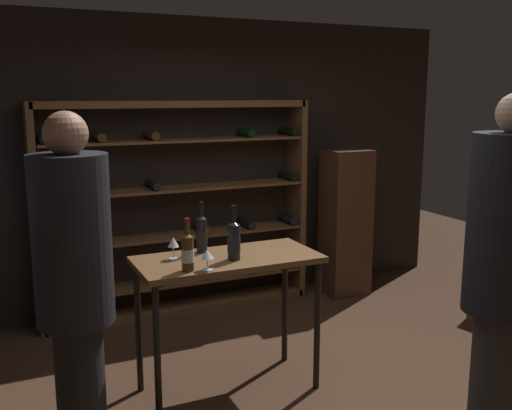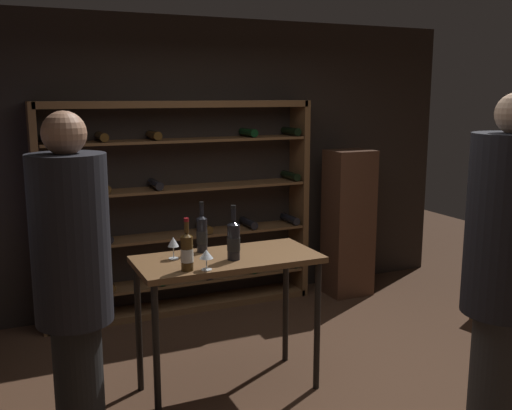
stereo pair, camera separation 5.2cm
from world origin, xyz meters
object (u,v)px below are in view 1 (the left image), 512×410
(wine_bottle_red_label, at_px, (234,240))
(wine_glass_stemmed_right, at_px, (173,243))
(tasting_table, at_px, (228,273))
(person_bystander_red_print, at_px, (74,277))
(wine_rack, at_px, (179,210))
(person_guest_khaki, at_px, (505,266))
(wine_crate, at_px, (499,301))
(display_cabinet, at_px, (346,223))
(wine_glass_stemmed_left, at_px, (207,255))
(wine_bottle_gold_foil, at_px, (188,252))
(wine_bottle_green_slim, at_px, (202,234))

(wine_bottle_red_label, distance_m, wine_glass_stemmed_right, 0.40)
(tasting_table, relative_size, person_bystander_red_print, 0.63)
(wine_rack, relative_size, tasting_table, 2.08)
(person_guest_khaki, distance_m, wine_crate, 2.50)
(display_cabinet, xyz_separation_m, wine_glass_stemmed_left, (-2.09, -1.61, 0.31))
(person_guest_khaki, bearing_deg, wine_crate, -175.81)
(wine_rack, distance_m, person_guest_khaki, 3.12)
(wine_bottle_red_label, bearing_deg, wine_glass_stemmed_right, 153.46)
(tasting_table, bearing_deg, display_cabinet, 36.65)
(display_cabinet, distance_m, wine_glass_stemmed_right, 2.58)
(person_bystander_red_print, distance_m, wine_bottle_gold_foil, 0.74)
(wine_rack, height_order, wine_glass_stemmed_right, wine_rack)
(person_bystander_red_print, xyz_separation_m, wine_bottle_red_label, (1.06, 0.34, 0.01))
(wine_bottle_green_slim, bearing_deg, tasting_table, -57.83)
(person_guest_khaki, bearing_deg, person_bystander_red_print, -61.87)
(wine_bottle_red_label, xyz_separation_m, wine_glass_stemmed_right, (-0.36, 0.18, -0.02))
(person_guest_khaki, bearing_deg, display_cabinet, -144.28)
(wine_bottle_green_slim, bearing_deg, wine_crate, -0.24)
(wine_glass_stemmed_left, bearing_deg, wine_bottle_gold_foil, 161.17)
(person_bystander_red_print, bearing_deg, display_cabinet, -3.69)
(wine_bottle_gold_foil, bearing_deg, wine_bottle_red_label, 17.11)
(wine_crate, xyz_separation_m, wine_glass_stemmed_left, (-2.98, -0.40, 0.89))
(person_guest_khaki, bearing_deg, wine_glass_stemmed_right, -84.14)
(tasting_table, xyz_separation_m, person_bystander_red_print, (-1.05, -0.42, 0.24))
(tasting_table, distance_m, wine_bottle_red_label, 0.26)
(display_cabinet, height_order, wine_glass_stemmed_right, display_cabinet)
(wine_rack, relative_size, wine_bottle_red_label, 7.02)
(wine_crate, distance_m, wine_bottle_green_slim, 3.02)
(display_cabinet, xyz_separation_m, wine_bottle_green_slim, (-1.98, -1.20, 0.35))
(person_guest_khaki, distance_m, wine_glass_stemmed_left, 1.70)
(wine_glass_stemmed_left, bearing_deg, wine_bottle_green_slim, 74.66)
(tasting_table, bearing_deg, wine_glass_stemmed_right, 164.46)
(wine_rack, height_order, display_cabinet, wine_rack)
(tasting_table, xyz_separation_m, wine_bottle_green_slim, (-0.12, 0.18, 0.25))
(wine_bottle_green_slim, bearing_deg, wine_glass_stemmed_right, -159.09)
(wine_rack, xyz_separation_m, display_cabinet, (1.69, -0.25, -0.23))
(wine_rack, relative_size, person_bystander_red_print, 1.31)
(person_bystander_red_print, xyz_separation_m, wine_glass_stemmed_left, (0.82, 0.19, -0.03))
(tasting_table, xyz_separation_m, wine_bottle_gold_foil, (-0.34, -0.19, 0.24))
(display_cabinet, distance_m, wine_bottle_gold_foil, 2.73)
(wine_crate, bearing_deg, wine_glass_stemmed_right, -178.60)
(wine_rack, relative_size, wine_bottle_gold_foil, 7.71)
(wine_bottle_red_label, xyz_separation_m, wine_bottle_green_slim, (-0.13, 0.27, -0.00))
(wine_glass_stemmed_left, bearing_deg, tasting_table, 45.08)
(wine_rack, bearing_deg, person_guest_khaki, -73.88)
(tasting_table, xyz_separation_m, person_guest_khaki, (1.04, -1.36, 0.29))
(tasting_table, relative_size, person_guest_khaki, 0.60)
(wine_crate, xyz_separation_m, wine_bottle_red_label, (-2.74, -0.25, 0.93))
(tasting_table, bearing_deg, person_guest_khaki, -52.65)
(display_cabinet, relative_size, wine_glass_stemmed_left, 11.38)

